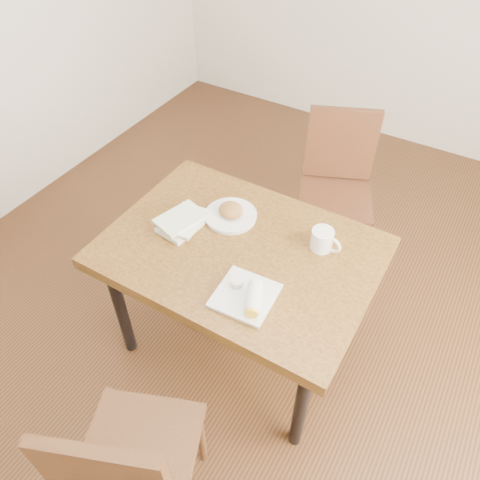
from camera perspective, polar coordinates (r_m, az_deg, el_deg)
The scene contains 9 objects.
ground at distance 2.68m, azimuth -0.00°, elevation -12.33°, with size 4.00×5.00×0.01m, color #472814.
room_walls at distance 1.58m, azimuth -0.00°, elevation 21.97°, with size 4.02×5.02×2.80m.
table at distance 2.14m, azimuth -0.00°, elevation -2.50°, with size 1.20×0.87×0.75m.
chair_near at distance 1.84m, azimuth -13.40°, elevation -25.20°, with size 0.55×0.55×0.95m.
chair_far at distance 2.85m, azimuth 11.72°, elevation 7.16°, with size 0.55×0.55×0.95m.
plate_scone at distance 2.22m, azimuth -1.14°, elevation 3.24°, with size 0.25×0.25×0.08m.
coffee_mug at distance 2.08m, azimuth 10.08°, elevation 0.06°, with size 0.15×0.10×0.10m.
plate_burrito at distance 1.87m, azimuth 0.94°, elevation -6.87°, with size 0.25×0.25×0.08m.
book_stack at distance 2.18m, azimuth -6.97°, elevation 2.24°, with size 0.20×0.25×0.06m.
Camera 1 is at (0.74, -1.25, 2.24)m, focal length 35.00 mm.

